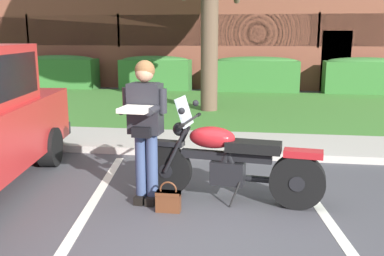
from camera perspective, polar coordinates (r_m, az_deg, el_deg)
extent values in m
plane|color=#424247|center=(4.79, -0.28, -12.51)|extent=(140.00, 140.00, 0.00)
cube|color=#ADA89E|center=(7.30, 2.91, -3.28)|extent=(60.00, 0.20, 0.12)
cube|color=#ADA89E|center=(8.12, 3.48, -1.84)|extent=(60.00, 1.50, 0.08)
cube|color=#3D752D|center=(12.01, 5.12, 2.64)|extent=(60.00, 6.44, 0.06)
cube|color=silver|center=(5.27, -13.41, -10.44)|extent=(0.71, 4.38, 0.01)
cube|color=silver|center=(5.00, 17.70, -11.98)|extent=(0.71, 4.38, 0.01)
cylinder|color=black|center=(5.56, -3.28, -5.45)|extent=(0.65, 0.18, 0.64)
cylinder|color=black|center=(5.56, -3.28, -5.45)|extent=(0.19, 0.14, 0.18)
cylinder|color=black|center=(5.27, 13.48, -6.76)|extent=(0.66, 0.26, 0.64)
cylinder|color=black|center=(5.27, 13.48, -6.76)|extent=(0.20, 0.22, 0.18)
cube|color=black|center=(5.46, -3.33, -1.95)|extent=(0.45, 0.20, 0.06)
cube|color=maroon|center=(5.17, 14.22, -3.23)|extent=(0.46, 0.26, 0.08)
cylinder|color=black|center=(5.37, -2.23, -2.99)|extent=(0.31, 0.09, 0.58)
cylinder|color=black|center=(5.51, -1.71, -2.57)|extent=(0.31, 0.09, 0.58)
sphere|color=black|center=(5.37, -1.62, -0.14)|extent=(0.17, 0.17, 0.17)
cylinder|color=black|center=(5.30, -0.18, 1.04)|extent=(0.13, 0.72, 0.03)
cylinder|color=black|center=(4.97, -1.34, 0.27)|extent=(0.06, 0.10, 0.04)
cylinder|color=black|center=(5.64, 0.84, 1.72)|extent=(0.06, 0.10, 0.04)
sphere|color=black|center=(5.00, -1.37, 2.22)|extent=(0.08, 0.08, 0.08)
sphere|color=black|center=(5.57, 0.48, 3.24)|extent=(0.08, 0.08, 0.08)
cube|color=#B2BCC6|center=(5.31, -1.02, 2.15)|extent=(0.19, 0.38, 0.35)
cube|color=black|center=(5.30, 4.38, -3.65)|extent=(1.10, 0.25, 0.10)
ellipsoid|color=maroon|center=(5.28, 2.61, -1.22)|extent=(0.60, 0.39, 0.26)
cube|color=black|center=(5.21, 7.97, -2.41)|extent=(0.67, 0.36, 0.12)
cube|color=black|center=(5.35, 4.66, -5.73)|extent=(0.43, 0.29, 0.28)
cylinder|color=black|center=(5.31, 4.33, -4.06)|extent=(0.19, 0.14, 0.21)
cylinder|color=black|center=(5.30, 5.06, -4.11)|extent=(0.19, 0.14, 0.21)
cylinder|color=black|center=(5.46, 8.78, -6.58)|extent=(0.61, 0.16, 0.08)
cylinder|color=black|center=(5.44, 10.88, -6.72)|extent=(0.61, 0.16, 0.08)
cylinder|color=black|center=(5.25, 5.57, -8.53)|extent=(0.14, 0.11, 0.30)
cube|color=black|center=(5.36, -5.17, -9.22)|extent=(0.14, 0.25, 0.10)
cube|color=black|center=(5.41, -6.59, -9.06)|extent=(0.14, 0.25, 0.10)
cylinder|color=navy|center=(5.25, -5.18, -5.28)|extent=(0.14, 0.14, 0.86)
cylinder|color=navy|center=(5.30, -6.61, -5.15)|extent=(0.14, 0.14, 0.86)
cube|color=#232328|center=(5.11, -6.07, 2.52)|extent=(0.40, 0.26, 0.58)
cube|color=#232328|center=(5.07, -6.14, 5.53)|extent=(0.32, 0.23, 0.06)
sphere|color=#A87A5B|center=(5.06, -6.18, 7.10)|extent=(0.21, 0.21, 0.21)
sphere|color=brown|center=(5.07, -6.12, 7.45)|extent=(0.23, 0.23, 0.23)
cube|color=black|center=(5.04, -6.53, -0.53)|extent=(0.23, 0.12, 0.12)
cylinder|color=#232328|center=(4.90, -4.98, 2.37)|extent=(0.13, 0.35, 0.09)
cylinder|color=#232328|center=(5.02, -8.43, 2.51)|extent=(0.13, 0.35, 0.09)
cylinder|color=#232328|center=(5.00, -3.81, 3.51)|extent=(0.10, 0.10, 0.28)
cylinder|color=#232328|center=(5.16, -8.47, 3.67)|extent=(0.10, 0.10, 0.28)
cube|color=beige|center=(4.83, -7.33, 2.40)|extent=(0.35, 0.35, 0.05)
cube|color=#562D19|center=(5.10, -3.08, -9.48)|extent=(0.28, 0.12, 0.24)
cube|color=#562D19|center=(5.06, -3.11, -8.45)|extent=(0.28, 0.13, 0.04)
torus|color=#562D19|center=(5.05, -3.10, -8.00)|extent=(0.20, 0.02, 0.20)
cube|color=black|center=(8.21, -21.95, 0.01)|extent=(1.89, 0.38, 0.20)
cylinder|color=black|center=(7.07, -17.94, -2.36)|extent=(0.33, 0.63, 0.60)
cylinder|color=brown|center=(11.25, 2.27, 10.88)|extent=(0.43, 0.43, 3.51)
cube|color=#336B2D|center=(16.90, -16.57, 6.71)|extent=(2.62, 0.90, 1.10)
ellipsoid|color=#336B2D|center=(16.86, -16.68, 8.57)|extent=(2.49, 0.84, 0.28)
cube|color=#336B2D|center=(15.75, -4.73, 6.81)|extent=(2.47, 0.90, 1.10)
ellipsoid|color=#336B2D|center=(15.71, -4.77, 8.80)|extent=(2.35, 0.84, 0.28)
cube|color=#336B2D|center=(15.35, 8.32, 6.58)|extent=(2.86, 0.90, 1.10)
ellipsoid|color=#336B2D|center=(15.30, 8.38, 8.63)|extent=(2.72, 0.84, 0.28)
cube|color=#336B2D|center=(15.75, 21.36, 6.02)|extent=(2.59, 0.90, 1.10)
ellipsoid|color=#336B2D|center=(15.70, 21.51, 8.01)|extent=(2.46, 0.84, 0.28)
cube|color=brown|center=(21.85, 4.50, 11.90)|extent=(21.08, 11.57, 3.85)
cube|color=#1E282D|center=(16.11, 3.06, 12.53)|extent=(17.92, 0.06, 1.10)
cube|color=brown|center=(18.22, -20.51, 11.75)|extent=(0.08, 0.04, 1.20)
cube|color=brown|center=(16.82, -9.49, 12.37)|extent=(0.08, 0.04, 1.20)
cube|color=brown|center=(16.10, 3.06, 12.54)|extent=(0.08, 0.04, 1.20)
cube|color=brown|center=(16.16, 16.10, 12.09)|extent=(0.08, 0.04, 1.20)
cube|color=#473323|center=(16.30, 18.09, 8.20)|extent=(1.00, 0.08, 2.10)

